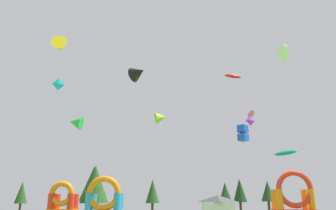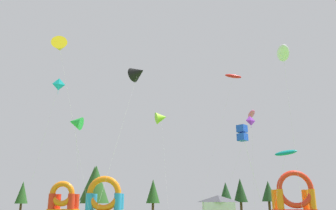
# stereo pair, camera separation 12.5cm
# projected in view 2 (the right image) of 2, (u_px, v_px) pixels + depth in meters

# --- Properties ---
(kite_lime_delta) EXTENTS (2.89, 7.36, 19.29)m
(kite_lime_delta) POSITION_uv_depth(u_px,v_px,m) (161.00, 118.00, 65.48)
(kite_lime_delta) COLOR #8CD826
(kite_lime_delta) RESTS_ON ground_plane
(kite_yellow_delta) EXTENTS (7.20, 2.90, 25.57)m
(kite_yellow_delta) POSITION_uv_depth(u_px,v_px,m) (59.00, 46.00, 49.92)
(kite_yellow_delta) COLOR yellow
(kite_yellow_delta) RESTS_ON ground_plane
(kite_white_parafoil) EXTENTS (2.23, 4.43, 17.42)m
(kite_white_parafoil) POSITION_uv_depth(u_px,v_px,m) (283.00, 53.00, 34.51)
(kite_white_parafoil) COLOR white
(kite_white_parafoil) RESTS_ON ground_plane
(kite_red_parafoil) EXTENTS (9.11, 2.47, 25.37)m
(kite_red_parafoil) POSITION_uv_depth(u_px,v_px,m) (233.00, 76.00, 63.24)
(kite_red_parafoil) COLOR red
(kite_red_parafoil) RESTS_ON ground_plane
(kite_blue_box) EXTENTS (2.36, 2.44, 7.26)m
(kite_blue_box) POSITION_uv_depth(u_px,v_px,m) (242.00, 133.00, 23.05)
(kite_blue_box) COLOR blue
(kite_blue_box) RESTS_ON ground_plane
(kite_black_delta) EXTENTS (4.11, 5.36, 15.69)m
(kite_black_delta) POSITION_uv_depth(u_px,v_px,m) (138.00, 73.00, 34.38)
(kite_black_delta) COLOR black
(kite_black_delta) RESTS_ON ground_plane
(kite_purple_diamond) EXTENTS (5.65, 3.42, 14.24)m
(kite_purple_diamond) POSITION_uv_depth(u_px,v_px,m) (251.00, 121.00, 49.58)
(kite_purple_diamond) COLOR purple
(kite_purple_diamond) RESTS_ON ground_plane
(kite_green_delta) EXTENTS (1.68, 5.05, 11.48)m
(kite_green_delta) POSITION_uv_depth(u_px,v_px,m) (75.00, 123.00, 37.21)
(kite_green_delta) COLOR green
(kite_green_delta) RESTS_ON ground_plane
(kite_cyan_diamond) EXTENTS (4.85, 2.42, 19.97)m
(kite_cyan_diamond) POSITION_uv_depth(u_px,v_px,m) (59.00, 85.00, 51.20)
(kite_cyan_diamond) COLOR #19B7CC
(kite_cyan_diamond) RESTS_ON ground_plane
(kite_teal_parafoil) EXTENTS (3.20, 2.27, 7.86)m
(kite_teal_parafoil) POSITION_uv_depth(u_px,v_px,m) (286.00, 153.00, 36.54)
(kite_teal_parafoil) COLOR #0C7F7A
(kite_teal_parafoil) RESTS_ON ground_plane
(kite_pink_parafoil) EXTENTS (1.51, 5.09, 16.87)m
(kite_pink_parafoil) POSITION_uv_depth(u_px,v_px,m) (251.00, 114.00, 55.67)
(kite_pink_parafoil) COLOR #EA599E
(kite_pink_parafoil) RESTS_ON ground_plane
(inflatable_orange_dome) EXTENTS (5.89, 4.44, 6.57)m
(inflatable_orange_dome) POSITION_uv_depth(u_px,v_px,m) (105.00, 203.00, 56.70)
(inflatable_orange_dome) COLOR orange
(inflatable_orange_dome) RESTS_ON ground_plane
(inflatable_blue_arch) EXTENTS (6.49, 3.95, 7.61)m
(inflatable_blue_arch) POSITION_uv_depth(u_px,v_px,m) (295.00, 200.00, 57.86)
(inflatable_blue_arch) COLOR red
(inflatable_blue_arch) RESTS_ON ground_plane
(inflatable_red_slide) EXTENTS (4.70, 4.49, 6.06)m
(inflatable_red_slide) POSITION_uv_depth(u_px,v_px,m) (63.00, 203.00, 61.81)
(inflatable_red_slide) COLOR orange
(inflatable_red_slide) RESTS_ON ground_plane
(festival_tent) EXTENTS (5.49, 3.39, 3.59)m
(festival_tent) POSITION_uv_depth(u_px,v_px,m) (218.00, 205.00, 61.41)
(festival_tent) COLOR silver
(festival_tent) RESTS_ON ground_plane
(tree_row_1) EXTENTS (2.48, 2.48, 6.48)m
(tree_row_1) POSITION_uv_depth(u_px,v_px,m) (22.00, 193.00, 69.24)
(tree_row_1) COLOR #4C331E
(tree_row_1) RESTS_ON ground_plane
(tree_row_2) EXTENTS (5.57, 5.57, 9.85)m
(tree_row_2) POSITION_uv_depth(u_px,v_px,m) (94.00, 183.00, 71.95)
(tree_row_2) COLOR #4C331E
(tree_row_2) RESTS_ON ground_plane
(tree_row_3) EXTENTS (5.85, 5.85, 9.72)m
(tree_row_3) POSITION_uv_depth(u_px,v_px,m) (96.00, 184.00, 69.79)
(tree_row_3) COLOR #4C331E
(tree_row_3) RESTS_ON ground_plane
(tree_row_4) EXTENTS (2.84, 2.84, 6.98)m
(tree_row_4) POSITION_uv_depth(u_px,v_px,m) (153.00, 191.00, 70.13)
(tree_row_4) COLOR #4C331E
(tree_row_4) RESTS_ON ground_plane
(tree_row_5) EXTENTS (2.70, 2.70, 6.63)m
(tree_row_5) POSITION_uv_depth(u_px,v_px,m) (226.00, 192.00, 73.89)
(tree_row_5) COLOR #4C331E
(tree_row_5) RESTS_ON ground_plane
(tree_row_6) EXTENTS (2.88, 2.88, 7.26)m
(tree_row_6) POSITION_uv_depth(u_px,v_px,m) (240.00, 190.00, 71.75)
(tree_row_6) COLOR #4C331E
(tree_row_6) RESTS_ON ground_plane
(tree_row_7) EXTENTS (2.82, 2.82, 6.57)m
(tree_row_7) POSITION_uv_depth(u_px,v_px,m) (268.00, 191.00, 68.58)
(tree_row_7) COLOR #4C331E
(tree_row_7) RESTS_ON ground_plane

